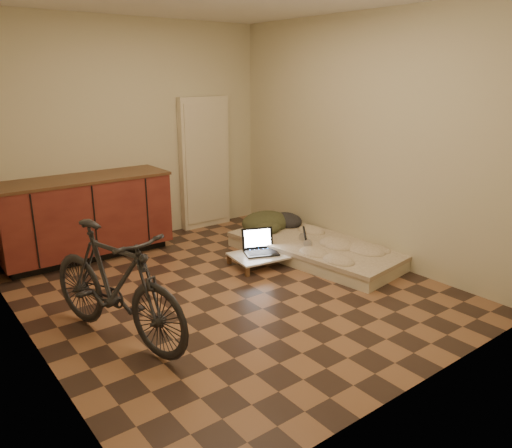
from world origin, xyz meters
TOP-DOWN VIEW (x-y plane):
  - room_shell at (0.00, 0.00)m, footprint 3.50×4.00m
  - cabinets at (-0.75, 1.70)m, footprint 1.84×0.62m
  - appliance_panel at (0.95, 1.94)m, footprint 0.70×0.10m
  - bicycle at (-1.20, -0.23)m, footprint 0.86×1.63m
  - futon at (1.30, 0.16)m, footprint 1.20×2.08m
  - clothing_pile at (1.29, 0.96)m, footprint 0.73×0.63m
  - headphones at (1.17, 0.21)m, footprint 0.36×0.36m
  - lap_desk at (0.69, 0.33)m, footprint 0.78×0.56m
  - laptop at (0.67, 0.40)m, footprint 0.44×0.42m
  - mouse at (0.92, 0.29)m, footprint 0.07×0.10m

SIDE VIEW (x-z plane):
  - futon at x=1.30m, z-range 0.00..0.17m
  - lap_desk at x=0.69m, z-range 0.05..0.17m
  - mouse at x=0.92m, z-range 0.12..0.15m
  - laptop at x=0.67m, z-range 0.05..0.29m
  - headphones at x=1.17m, z-range 0.17..0.35m
  - clothing_pile at x=1.29m, z-range 0.17..0.43m
  - cabinets at x=-0.75m, z-range 0.01..0.92m
  - bicycle at x=-1.20m, z-range 0.00..1.01m
  - appliance_panel at x=0.95m, z-range 0.00..1.70m
  - room_shell at x=0.00m, z-range 0.00..2.60m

